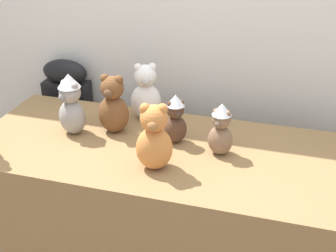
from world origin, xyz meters
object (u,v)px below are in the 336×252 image
at_px(display_table, 168,214).
at_px(teddy_bear_ash, 71,105).
at_px(instrument_case, 71,131).
at_px(teddy_bear_mocha, 221,130).
at_px(teddy_bear_chestnut, 113,106).
at_px(teddy_bear_snow, 146,93).
at_px(teddy_bear_cocoa, 175,120).
at_px(teddy_bear_ginger, 154,139).

xyz_separation_m(display_table, teddy_bear_ash, (-0.50, 0.02, 0.54)).
height_order(instrument_case, teddy_bear_mocha, teddy_bear_mocha).
bearing_deg(teddy_bear_chestnut, instrument_case, 137.36).
height_order(teddy_bear_chestnut, teddy_bear_snow, teddy_bear_snow).
xyz_separation_m(instrument_case, teddy_bear_cocoa, (0.81, -0.45, 0.41)).
distance_m(display_table, teddy_bear_chestnut, 0.62).
relative_size(teddy_bear_ginger, teddy_bear_ash, 0.98).
height_order(teddy_bear_mocha, teddy_bear_cocoa, teddy_bear_mocha).
relative_size(teddy_bear_cocoa, teddy_bear_ash, 0.78).
height_order(teddy_bear_ash, teddy_bear_snow, teddy_bear_ash).
xyz_separation_m(teddy_bear_cocoa, teddy_bear_snow, (-0.22, 0.21, 0.02)).
xyz_separation_m(display_table, teddy_bear_ginger, (-0.01, -0.17, 0.53)).
relative_size(instrument_case, teddy_bear_mocha, 3.80).
xyz_separation_m(instrument_case, teddy_bear_ash, (0.30, -0.50, 0.44)).
height_order(teddy_bear_ginger, teddy_bear_chestnut, teddy_bear_ginger).
height_order(instrument_case, teddy_bear_chestnut, teddy_bear_chestnut).
bearing_deg(teddy_bear_ash, teddy_bear_snow, 62.36).
distance_m(teddy_bear_ginger, teddy_bear_snow, 0.49).
distance_m(teddy_bear_mocha, teddy_bear_chestnut, 0.55).
xyz_separation_m(teddy_bear_ash, teddy_bear_chestnut, (0.19, 0.07, -0.01)).
bearing_deg(teddy_bear_snow, teddy_bear_ginger, -90.09).
xyz_separation_m(display_table, teddy_bear_mocha, (0.24, 0.03, 0.51)).
bearing_deg(instrument_case, teddy_bear_ginger, -43.37).
relative_size(teddy_bear_cocoa, teddy_bear_chestnut, 0.81).
height_order(display_table, teddy_bear_mocha, teddy_bear_mocha).
bearing_deg(display_table, teddy_bear_cocoa, 78.49).
height_order(display_table, instrument_case, instrument_case).
bearing_deg(teddy_bear_mocha, teddy_bear_ash, -169.48).
bearing_deg(teddy_bear_mocha, teddy_bear_cocoa, 178.20).
xyz_separation_m(teddy_bear_ash, teddy_bear_snow, (0.29, 0.26, -0.01)).
relative_size(display_table, teddy_bear_snow, 6.20).
bearing_deg(teddy_bear_ash, display_table, 18.38).
relative_size(display_table, instrument_case, 1.97).
bearing_deg(instrument_case, teddy_bear_mocha, -27.46).
relative_size(instrument_case, teddy_bear_cocoa, 3.90).
bearing_deg(teddy_bear_cocoa, teddy_bear_snow, 102.82).
bearing_deg(instrument_case, display_table, -35.09).
xyz_separation_m(teddy_bear_mocha, teddy_bear_ash, (-0.73, -0.00, 0.03)).
xyz_separation_m(display_table, teddy_bear_snow, (-0.20, 0.28, 0.53)).
bearing_deg(teddy_bear_chestnut, teddy_bear_cocoa, -4.98).
relative_size(display_table, teddy_bear_cocoa, 7.69).
height_order(display_table, teddy_bear_cocoa, teddy_bear_cocoa).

